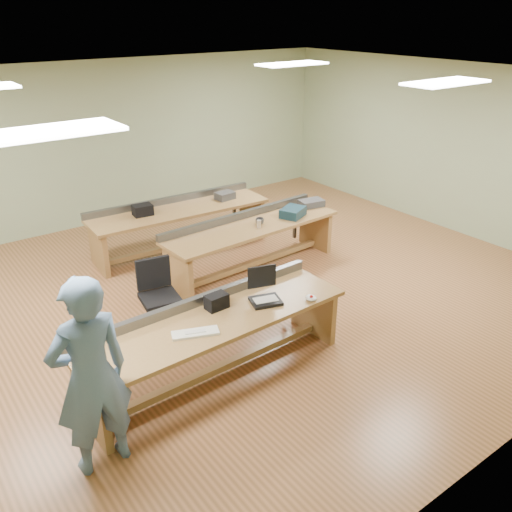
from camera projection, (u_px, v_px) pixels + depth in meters
name	position (u px, v px, depth m)	size (l,w,h in m)	color
floor	(220.00, 300.00, 7.78)	(10.00, 10.00, 0.00)	#A1653D
ceiling	(214.00, 83.00, 6.53)	(10.00, 10.00, 0.00)	silver
wall_back	(101.00, 145.00, 10.07)	(10.00, 0.04, 3.00)	#909F79
wall_front	(494.00, 335.00, 4.24)	(10.00, 0.04, 3.00)	#909F79
wall_right	(448.00, 148.00, 9.86)	(0.04, 8.00, 3.00)	#909F79
fluor_panels	(214.00, 85.00, 6.54)	(6.20, 3.50, 0.03)	white
workbench_front	(215.00, 332.00, 5.98)	(3.17, 0.92, 0.86)	olive
workbench_mid	(251.00, 236.00, 8.50)	(3.01, 0.94, 0.86)	olive
workbench_back	(179.00, 219.00, 9.19)	(3.11, 0.99, 0.86)	olive
person	(91.00, 377.00, 4.62)	(0.70, 0.46, 1.92)	slate
laptop_base	(266.00, 301.00, 6.20)	(0.34, 0.28, 0.04)	black
laptop_screen	(262.00, 277.00, 6.21)	(0.34, 0.02, 0.27)	black
keyboard	(195.00, 333.00, 5.60)	(0.49, 0.16, 0.03)	silver
trackball_mouse	(311.00, 298.00, 6.25)	(0.12, 0.14, 0.06)	white
camera_bag	(217.00, 301.00, 6.06)	(0.25, 0.16, 0.17)	black
task_chair	(160.00, 307.00, 6.89)	(0.61, 0.61, 0.97)	black
parts_bin_teal	(293.00, 212.00, 8.73)	(0.41, 0.31, 0.14)	#122E3C
parts_bin_grey	(311.00, 203.00, 9.18)	(0.41, 0.26, 0.11)	#38383B
mug	(260.00, 221.00, 8.41)	(0.13, 0.13, 0.10)	#38383B
drinks_can	(259.00, 224.00, 8.28)	(0.07, 0.07, 0.12)	silver
storage_box_back	(143.00, 210.00, 8.77)	(0.31, 0.22, 0.18)	black
tray_back	(225.00, 196.00, 9.52)	(0.32, 0.23, 0.13)	#38383B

